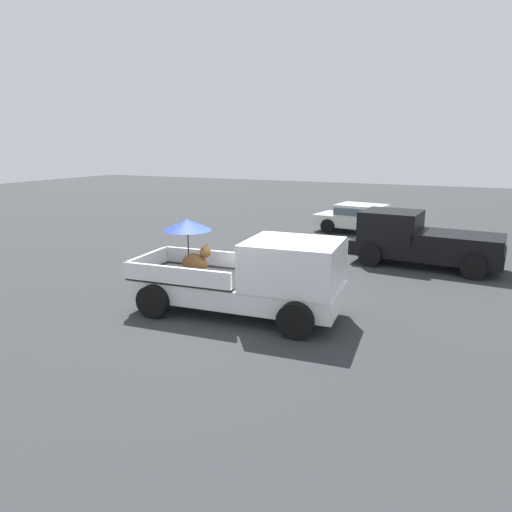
% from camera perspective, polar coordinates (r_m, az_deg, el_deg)
% --- Properties ---
extents(ground_plane, '(80.00, 80.00, 0.00)m').
position_cam_1_polar(ground_plane, '(11.42, -2.33, -7.00)').
color(ground_plane, '#2D3033').
extents(pickup_truck_main, '(5.18, 2.56, 2.22)m').
position_cam_1_polar(pickup_truck_main, '(10.97, -0.30, -2.54)').
color(pickup_truck_main, black).
rests_on(pickup_truck_main, ground).
extents(pickup_truck_red, '(4.93, 2.49, 1.80)m').
position_cam_1_polar(pickup_truck_red, '(16.53, 19.59, 1.86)').
color(pickup_truck_red, black).
rests_on(pickup_truck_red, ground).
extents(parked_sedan_near, '(4.52, 2.46, 1.33)m').
position_cam_1_polar(parked_sedan_near, '(21.94, 13.00, 4.70)').
color(parked_sedan_near, black).
rests_on(parked_sedan_near, ground).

